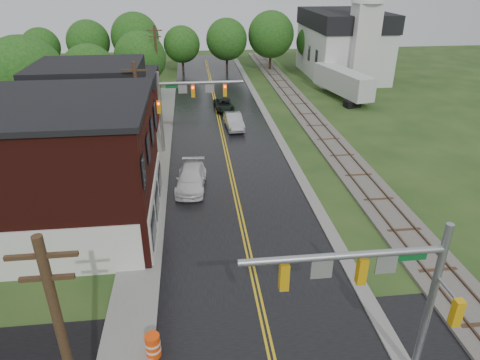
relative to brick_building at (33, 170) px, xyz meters
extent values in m
cube|color=black|center=(12.48, 15.00, -4.15)|extent=(10.00, 90.00, 0.02)
cube|color=gray|center=(17.88, 20.00, -4.15)|extent=(0.80, 70.00, 0.12)
cube|color=gray|center=(6.28, 10.00, -4.15)|extent=(2.40, 50.00, 0.12)
cube|color=#40130D|center=(-0.02, 0.00, -0.15)|extent=(14.00, 10.00, 8.00)
cube|color=silver|center=(7.03, 0.00, -2.65)|extent=(0.10, 9.50, 3.00)
cube|color=black|center=(-0.02, 0.00, 4.00)|extent=(14.30, 10.30, 0.30)
cube|color=tan|center=(1.48, 11.00, -0.95)|extent=(8.00, 7.00, 6.40)
cube|color=#3F0F0C|center=(2.48, 20.00, -1.95)|extent=(7.00, 6.00, 4.40)
cube|color=silver|center=(32.48, 40.00, -0.65)|extent=(10.00, 16.00, 7.00)
cube|color=black|center=(32.48, 40.00, 4.05)|extent=(10.40, 16.40, 2.40)
cube|color=silver|center=(32.48, 32.00, 1.35)|extent=(3.20, 3.20, 11.00)
cube|color=#59544C|center=(22.48, 20.00, -4.05)|extent=(3.20, 80.00, 0.20)
cube|color=#4C3828|center=(21.76, 20.00, -3.91)|extent=(0.10, 80.00, 0.12)
cube|color=#4C3828|center=(23.20, 20.00, -3.91)|extent=(0.10, 80.00, 0.12)
cylinder|color=gray|center=(18.08, -13.00, -0.55)|extent=(0.28, 0.28, 7.20)
cylinder|color=gray|center=(14.48, -13.00, 2.05)|extent=(7.20, 0.26, 0.26)
cube|color=orange|center=(15.20, -13.00, 1.35)|extent=(0.32, 0.30, 1.05)
cube|color=orange|center=(12.47, -13.00, 1.35)|extent=(0.32, 0.30, 1.05)
cube|color=gray|center=(16.07, -13.00, 1.55)|extent=(0.75, 0.06, 0.75)
cube|color=gray|center=(13.76, -13.00, 1.55)|extent=(0.75, 0.06, 0.75)
cube|color=#0C5926|center=(16.79, -13.00, 1.80)|extent=(1.40, 0.04, 0.30)
cylinder|color=gray|center=(6.88, 12.00, -0.55)|extent=(0.28, 0.28, 7.20)
cylinder|color=gray|center=(10.48, 12.00, 2.05)|extent=(7.20, 0.26, 0.26)
cube|color=orange|center=(9.76, 12.00, 1.35)|extent=(0.32, 0.30, 1.05)
cube|color=orange|center=(12.50, 12.00, 1.35)|extent=(0.32, 0.30, 1.05)
cube|color=gray|center=(8.90, 12.00, 1.55)|extent=(0.75, 0.06, 0.75)
cube|color=gray|center=(11.20, 12.00, 1.55)|extent=(0.75, 0.06, 0.75)
cube|color=#0C5926|center=(8.18, 12.00, 1.80)|extent=(1.40, 0.04, 0.30)
sphere|color=#FF0C0C|center=(9.76, 11.82, 1.68)|extent=(0.20, 0.20, 0.20)
cube|color=#382616|center=(5.68, -15.00, 4.25)|extent=(1.80, 0.12, 0.12)
cube|color=#382616|center=(5.68, -15.00, 3.55)|extent=(1.40, 0.12, 0.12)
cylinder|color=#382616|center=(5.68, 7.00, 0.35)|extent=(0.28, 0.28, 9.00)
cube|color=#382616|center=(5.68, 7.00, 4.25)|extent=(1.80, 0.12, 0.12)
cube|color=#382616|center=(5.68, 7.00, 3.55)|extent=(1.40, 0.12, 0.12)
cylinder|color=#382616|center=(5.68, 29.00, 0.35)|extent=(0.28, 0.28, 9.00)
cube|color=#382616|center=(5.68, 29.00, 4.25)|extent=(1.80, 0.12, 0.12)
cube|color=#382616|center=(5.68, 29.00, 3.55)|extent=(1.40, 0.12, 0.12)
cylinder|color=black|center=(-5.52, 17.00, -2.44)|extent=(0.36, 0.36, 3.42)
sphere|color=#134515|center=(-5.52, 17.00, 1.74)|extent=(7.60, 7.60, 7.60)
sphere|color=#134515|center=(-4.92, 16.60, 1.07)|extent=(5.32, 5.32, 5.32)
cylinder|color=black|center=(-1.52, 25.00, -2.80)|extent=(0.36, 0.36, 2.70)
sphere|color=#134515|center=(-1.52, 25.00, 0.50)|extent=(6.00, 6.00, 6.00)
sphere|color=#134515|center=(-0.92, 24.60, -0.03)|extent=(4.20, 4.20, 4.20)
cylinder|color=black|center=(3.48, 31.00, -2.71)|extent=(0.36, 0.36, 2.88)
sphere|color=#134515|center=(3.48, 31.00, 0.81)|extent=(6.40, 6.40, 6.40)
sphere|color=#134515|center=(4.08, 30.60, 0.25)|extent=(4.48, 4.48, 4.48)
imported|color=black|center=(13.28, 23.99, -3.54)|extent=(2.29, 4.51, 1.22)
imported|color=#A6A5AA|center=(13.81, 17.67, -3.39)|extent=(1.89, 4.69, 1.51)
imported|color=white|center=(9.28, 4.68, -3.41)|extent=(2.58, 5.32, 1.49)
cube|color=black|center=(28.61, 23.54, -3.75)|extent=(2.00, 1.55, 0.80)
cylinder|color=gray|center=(28.61, 30.41, -3.75)|extent=(0.16, 0.16, 0.80)
cube|color=silver|center=(28.61, 27.66, -1.98)|extent=(4.63, 11.24, 2.75)
cylinder|color=#F9440B|center=(7.48, -10.89, -3.58)|extent=(0.75, 0.75, 1.14)
camera|label=1|loc=(9.66, -24.31, 10.75)|focal=32.00mm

